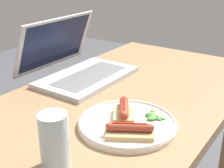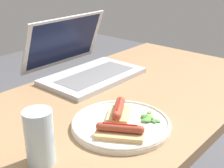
{
  "view_description": "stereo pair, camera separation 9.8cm",
  "coord_description": "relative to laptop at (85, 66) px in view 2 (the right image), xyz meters",
  "views": [
    {
      "loc": [
        -0.77,
        -0.51,
        1.19
      ],
      "look_at": [
        -0.02,
        -0.0,
        0.82
      ],
      "focal_mm": 50.0,
      "sensor_mm": 36.0,
      "label": 1
    },
    {
      "loc": [
        -0.71,
        -0.59,
        1.19
      ],
      "look_at": [
        -0.02,
        -0.0,
        0.82
      ],
      "focal_mm": 50.0,
      "sensor_mm": 36.0,
      "label": 2
    }
  ],
  "objects": [
    {
      "name": "salad_pile",
      "position": [
        -0.15,
        -0.4,
        -0.02
      ],
      "size": [
        0.08,
        0.07,
        0.01
      ],
      "color": "#2D662D",
      "rests_on": "plate"
    },
    {
      "name": "drinking_glass",
      "position": [
        -0.45,
        -0.32,
        0.02
      ],
      "size": [
        0.06,
        0.06,
        0.13
      ],
      "color": "silver",
      "rests_on": "desk"
    },
    {
      "name": "plate",
      "position": [
        -0.22,
        -0.36,
        -0.03
      ],
      "size": [
        0.27,
        0.27,
        0.02
      ],
      "color": "silver",
      "rests_on": "desk"
    },
    {
      "name": "desk",
      "position": [
        -0.09,
        -0.23,
        -0.14
      ],
      "size": [
        1.31,
        0.66,
        0.76
      ],
      "color": "#93704C",
      "rests_on": "ground_plane"
    },
    {
      "name": "sausage_toast_left",
      "position": [
        -0.2,
        -0.34,
        -0.01
      ],
      "size": [
        0.11,
        0.1,
        0.05
      ],
      "rotation": [
        0.0,
        0.0,
        3.7
      ],
      "color": "tan",
      "rests_on": "plate"
    },
    {
      "name": "sausage_toast_middle",
      "position": [
        -0.27,
        -0.4,
        -0.01
      ],
      "size": [
        0.11,
        0.13,
        0.04
      ],
      "rotation": [
        0.0,
        0.0,
        2.11
      ],
      "color": "tan",
      "rests_on": "plate"
    },
    {
      "name": "laptop",
      "position": [
        0.0,
        0.0,
        0.0
      ],
      "size": [
        0.38,
        0.31,
        0.22
      ],
      "color": "#B7B7BC",
      "rests_on": "desk"
    }
  ]
}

